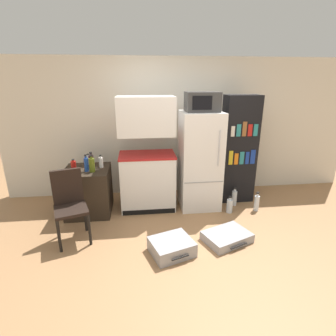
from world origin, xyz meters
name	(u,v)px	position (x,y,z in m)	size (l,w,h in m)	color
ground_plane	(193,252)	(0.00, 0.00, 0.00)	(24.00, 24.00, 0.00)	#A3754C
wall_back	(183,128)	(0.20, 2.00, 1.21)	(6.40, 0.10, 2.42)	silver
side_table	(89,191)	(-1.45, 1.25, 0.36)	(0.68, 0.70, 0.73)	#2D2319
kitchen_hutch	(147,159)	(-0.50, 1.32, 0.83)	(0.89, 0.57, 1.81)	white
refrigerator	(200,161)	(0.36, 1.29, 0.79)	(0.64, 0.65, 1.58)	white
microwave	(202,102)	(0.36, 1.28, 1.72)	(0.50, 0.39, 0.29)	#333333
bookshelf	(239,150)	(1.06, 1.44, 0.91)	(0.56, 0.33, 1.82)	black
bottle_milk_white	(101,162)	(-1.23, 1.32, 0.81)	(0.07, 0.07, 0.20)	white
bottle_ketchup_red	(74,165)	(-1.64, 1.31, 0.79)	(0.08, 0.08, 0.15)	#AD1914
bottle_wine_dark	(91,161)	(-1.37, 1.30, 0.84)	(0.08, 0.08, 0.26)	black
bottle_clear_short	(88,160)	(-1.45, 1.50, 0.80)	(0.08, 0.08, 0.17)	silver
bottle_blue_soda	(86,164)	(-1.42, 1.15, 0.84)	(0.06, 0.06, 0.26)	#1E47A3
bottle_olive_oil	(92,165)	(-1.33, 1.12, 0.84)	(0.09, 0.09, 0.26)	#566619
chair	(69,200)	(-1.55, 0.52, 0.56)	(0.51, 0.51, 0.95)	black
suitcase_large_flat	(172,247)	(-0.27, 0.02, 0.09)	(0.60, 0.56, 0.18)	#99999E
suitcase_small_flat	(227,237)	(0.49, 0.19, 0.06)	(0.70, 0.61, 0.12)	#99999E
water_bottle_front	(230,206)	(0.80, 0.95, 0.12)	(0.10, 0.10, 0.28)	silver
water_bottle_middle	(257,203)	(1.25, 0.96, 0.14)	(0.08, 0.08, 0.33)	silver
water_bottle_back	(234,198)	(0.96, 1.20, 0.14)	(0.09, 0.09, 0.32)	silver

